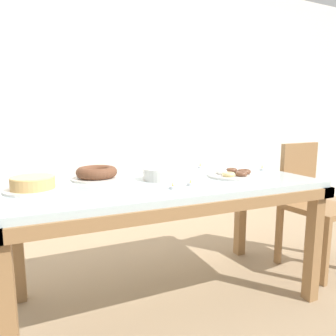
# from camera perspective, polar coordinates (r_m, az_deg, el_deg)

# --- Properties ---
(ground_plane) EXTENTS (12.00, 12.00, 0.00)m
(ground_plane) POSITION_cam_1_polar(r_m,az_deg,el_deg) (2.05, -0.44, -23.71)
(ground_plane) COLOR #997F60
(wall_back) EXTENTS (8.00, 0.10, 2.60)m
(wall_back) POSITION_cam_1_polar(r_m,az_deg,el_deg) (3.11, -11.28, 12.27)
(wall_back) COLOR white
(wall_back) RESTS_ON ground
(dining_table) EXTENTS (1.79, 0.84, 0.76)m
(dining_table) POSITION_cam_1_polar(r_m,az_deg,el_deg) (1.78, -0.46, -5.30)
(dining_table) COLOR silver
(dining_table) RESTS_ON ground
(chair) EXTENTS (0.47, 0.47, 0.94)m
(chair) POSITION_cam_1_polar(r_m,az_deg,el_deg) (2.54, 25.46, -5.26)
(chair) COLOR olive
(chair) RESTS_ON ground
(cake_chocolate_round) EXTENTS (0.28, 0.28, 0.07)m
(cake_chocolate_round) POSITION_cam_1_polar(r_m,az_deg,el_deg) (1.64, -24.32, -2.88)
(cake_chocolate_round) COLOR silver
(cake_chocolate_round) RESTS_ON dining_table
(cake_golden_bundt) EXTENTS (0.30, 0.30, 0.08)m
(cake_golden_bundt) POSITION_cam_1_polar(r_m,az_deg,el_deg) (1.85, -13.42, -1.03)
(cake_golden_bundt) COLOR silver
(cake_golden_bundt) RESTS_ON dining_table
(pastry_platter) EXTENTS (0.32, 0.32, 0.04)m
(pastry_platter) POSITION_cam_1_polar(r_m,az_deg,el_deg) (1.94, 12.40, -1.19)
(pastry_platter) COLOR silver
(pastry_platter) RESTS_ON dining_table
(plate_stack) EXTENTS (0.21, 0.21, 0.07)m
(plate_stack) POSITION_cam_1_polar(r_m,az_deg,el_deg) (1.79, -1.41, -1.14)
(plate_stack) COLOR silver
(plate_stack) RESTS_ON dining_table
(tealight_left_edge) EXTENTS (0.04, 0.04, 0.04)m
(tealight_left_edge) POSITION_cam_1_polar(r_m,az_deg,el_deg) (1.63, 4.28, -3.00)
(tealight_left_edge) COLOR silver
(tealight_left_edge) RESTS_ON dining_table
(tealight_centre) EXTENTS (0.04, 0.04, 0.04)m
(tealight_centre) POSITION_cam_1_polar(r_m,az_deg,el_deg) (2.24, 6.15, 0.20)
(tealight_centre) COLOR silver
(tealight_centre) RESTS_ON dining_table
(tealight_near_cakes) EXTENTS (0.04, 0.04, 0.04)m
(tealight_near_cakes) POSITION_cam_1_polar(r_m,az_deg,el_deg) (2.24, 17.47, -0.18)
(tealight_near_cakes) COLOR silver
(tealight_near_cakes) RESTS_ON dining_table
(tealight_right_edge) EXTENTS (0.04, 0.04, 0.04)m
(tealight_right_edge) POSITION_cam_1_polar(r_m,az_deg,el_deg) (1.55, 0.91, -3.65)
(tealight_right_edge) COLOR silver
(tealight_right_edge) RESTS_ON dining_table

